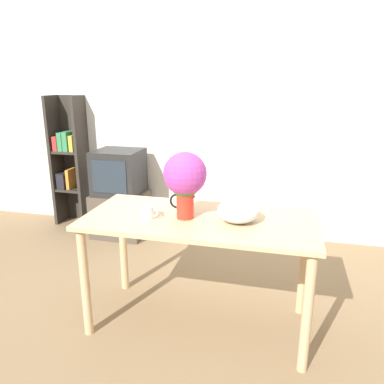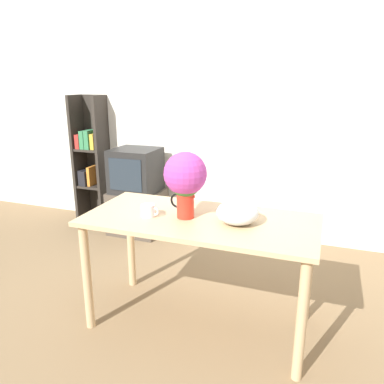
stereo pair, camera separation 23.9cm
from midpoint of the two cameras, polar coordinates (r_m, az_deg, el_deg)
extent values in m
plane|color=#7F6647|center=(2.84, -4.75, -19.24)|extent=(12.00, 12.00, 0.00)
cube|color=silver|center=(4.04, 3.07, 11.41)|extent=(8.00, 0.05, 2.60)
cube|color=tan|center=(2.47, -1.61, -4.30)|extent=(1.52, 0.72, 0.03)
cylinder|color=tan|center=(2.66, -18.56, -13.07)|extent=(0.06, 0.06, 0.77)
cylinder|color=tan|center=(2.30, 14.19, -17.68)|extent=(0.06, 0.06, 0.77)
cylinder|color=tan|center=(3.12, -12.63, -8.00)|extent=(0.06, 0.06, 0.77)
cylinder|color=tan|center=(2.82, 14.30, -10.86)|extent=(0.06, 0.06, 0.77)
cylinder|color=red|center=(2.43, -3.87, -1.77)|extent=(0.11, 0.11, 0.20)
cone|color=red|center=(2.40, -2.81, -0.27)|extent=(0.04, 0.04, 0.05)
torus|color=black|center=(2.45, -5.20, -1.44)|extent=(0.10, 0.01, 0.10)
sphere|color=#3D7033|center=(2.39, -3.94, 1.61)|extent=(0.21, 0.21, 0.21)
sphere|color=#B23D99|center=(2.38, -3.96, 2.75)|extent=(0.28, 0.28, 0.28)
cylinder|color=white|center=(2.48, -9.61, -3.08)|extent=(0.09, 0.09, 0.08)
torus|color=white|center=(2.46, -8.57, -3.18)|extent=(0.06, 0.01, 0.06)
ellipsoid|color=silver|center=(2.37, 4.17, -2.95)|extent=(0.27, 0.27, 0.14)
cube|color=#4C4238|center=(4.27, -12.33, -3.26)|extent=(0.56, 0.49, 0.48)
cube|color=black|center=(4.14, -12.73, 2.99)|extent=(0.49, 0.46, 0.48)
cube|color=#232D38|center=(3.94, -14.25, 2.20)|extent=(0.38, 0.01, 0.34)
cube|color=#2D2823|center=(4.76, -21.29, 4.43)|extent=(0.04, 0.28, 1.51)
cube|color=#2D2823|center=(4.57, -17.75, 4.31)|extent=(0.04, 0.28, 1.51)
cube|color=#2D2823|center=(4.77, -18.68, 4.72)|extent=(0.38, 0.01, 1.51)
cube|color=#2D2823|center=(4.73, -19.17, 0.45)|extent=(0.31, 0.26, 0.03)
cube|color=black|center=(4.76, -20.41, 1.74)|extent=(0.06, 0.21, 0.19)
cube|color=black|center=(4.73, -19.85, 1.70)|extent=(0.04, 0.23, 0.18)
cube|color=orange|center=(4.70, -19.36, 1.94)|extent=(0.04, 0.18, 0.23)
cube|color=#2D2823|center=(4.64, -19.70, 5.83)|extent=(0.31, 0.26, 0.03)
cube|color=#B72D28|center=(4.68, -20.95, 7.00)|extent=(0.06, 0.22, 0.17)
cube|color=#337A4C|center=(4.63, -20.29, 7.27)|extent=(0.06, 0.23, 0.21)
cube|color=#337A4C|center=(4.60, -19.62, 7.33)|extent=(0.06, 0.22, 0.22)
cube|color=gold|center=(4.56, -18.90, 7.09)|extent=(0.05, 0.19, 0.18)
camera|label=1|loc=(0.12, -92.86, -0.85)|focal=35.00mm
camera|label=2|loc=(0.12, 87.14, 0.85)|focal=35.00mm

